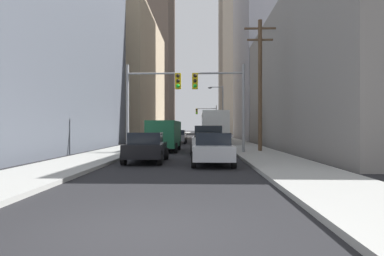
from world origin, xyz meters
name	(u,v)px	position (x,y,z in m)	size (l,w,h in m)	color
ground_plane	(136,233)	(0.00, 0.00, 0.00)	(400.00, 400.00, 0.00)	black
sidewalk_left	(167,138)	(-4.88, 50.00, 0.07)	(3.20, 160.00, 0.15)	#9E9E99
sidewalk_right	(224,138)	(4.88, 50.00, 0.07)	(3.20, 160.00, 0.15)	#9E9E99
city_bus	(213,126)	(2.39, 30.07, 1.93)	(2.67, 11.52, 3.40)	silver
pickup_truck_white	(208,140)	(1.54, 15.90, 0.93)	(2.20, 5.41, 1.90)	white
cargo_van_green	(165,134)	(-1.67, 18.72, 1.29)	(2.16, 5.26, 2.26)	#195938
sedan_silver	(213,148)	(1.61, 10.01, 0.77)	(1.95, 4.20, 1.52)	#B7BABF
sedan_black	(146,147)	(-1.73, 11.08, 0.77)	(1.96, 4.27, 1.52)	black
sedan_grey	(178,137)	(-1.58, 31.06, 0.77)	(1.95, 4.24, 1.52)	slate
traffic_signal_near_left	(151,94)	(-2.32, 16.22, 4.04)	(3.68, 0.44, 6.00)	gray
traffic_signal_near_right	(221,94)	(2.40, 16.22, 4.03)	(3.51, 0.44, 6.00)	gray
traffic_signal_far_right	(207,116)	(2.18, 55.36, 4.05)	(3.98, 0.44, 6.00)	gray
utility_pole_right	(260,82)	(5.20, 17.53, 4.95)	(2.20, 0.28, 9.36)	brown
street_lamp_right	(221,108)	(3.67, 38.59, 4.51)	(2.11, 0.32, 7.50)	gray
building_left_mid_office	(113,80)	(-14.76, 51.88, 10.39)	(15.26, 28.40, 20.77)	tan
building_left_far_tower	(129,54)	(-20.55, 90.83, 24.01)	(25.68, 22.24, 48.01)	#66564C
building_right_mid_block	(309,26)	(17.64, 45.10, 17.50)	(21.29, 20.24, 34.99)	#93939E
building_right_far_highrise	(259,10)	(18.40, 92.19, 37.34)	(23.29, 22.08, 74.69)	#B7A893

